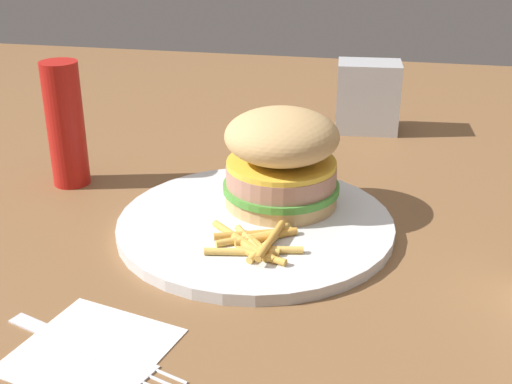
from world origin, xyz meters
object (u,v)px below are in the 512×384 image
at_px(ketchup_bottle, 66,125).
at_px(napkin, 91,350).
at_px(napkin_dispenser, 368,97).
at_px(fork, 93,348).
at_px(fries_pile, 257,242).
at_px(plate, 256,223).
at_px(sandwich, 282,158).

bearing_deg(ketchup_bottle, napkin, -152.43).
bearing_deg(napkin_dispenser, fork, -111.87).
bearing_deg(napkin_dispenser, ketchup_bottle, -146.10).
distance_m(fries_pile, fork, 0.20).
xyz_separation_m(fork, napkin_dispenser, (0.57, -0.18, 0.05)).
bearing_deg(ketchup_bottle, fork, -152.25).
bearing_deg(plate, napkin, 159.58).
bearing_deg(sandwich, napkin_dispenser, -14.74).
bearing_deg(fries_pile, napkin_dispenser, -12.02).
bearing_deg(fries_pile, sandwich, -3.76).
bearing_deg(fries_pile, fork, 150.31).
xyz_separation_m(sandwich, fries_pile, (-0.10, 0.01, -0.05)).
height_order(fries_pile, fork, fries_pile).
bearing_deg(napkin, fork, -109.69).
relative_size(fries_pile, napkin, 0.90).
distance_m(plate, fork, 0.24).
distance_m(plate, napkin_dispenser, 0.36).
relative_size(fries_pile, napkin_dispenser, 0.97).
bearing_deg(sandwich, plate, 154.98).
relative_size(napkin, ketchup_bottle, 0.73).
bearing_deg(napkin, ketchup_bottle, 27.57).
xyz_separation_m(fries_pile, ketchup_bottle, (0.13, 0.26, 0.06)).
bearing_deg(ketchup_bottle, sandwich, -96.94).
distance_m(sandwich, fork, 0.30).
height_order(fries_pile, napkin_dispenser, napkin_dispenser).
distance_m(sandwich, napkin, 0.30).
xyz_separation_m(napkin, ketchup_bottle, (0.30, 0.16, 0.07)).
relative_size(plate, napkin, 2.64).
bearing_deg(fries_pile, napkin, 149.85).
distance_m(plate, sandwich, 0.08).
height_order(plate, napkin, plate).
xyz_separation_m(plate, sandwich, (0.04, -0.02, 0.06)).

